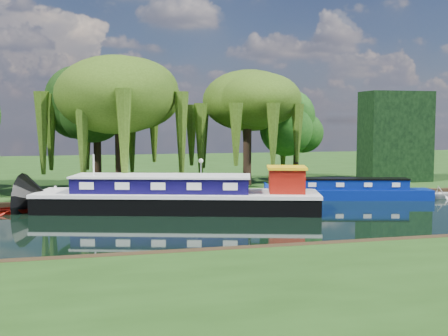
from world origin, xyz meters
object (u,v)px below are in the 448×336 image
object	(u,v)px
white_cruiser	(440,199)
red_dinghy	(18,213)
dutch_barge	(180,197)
narrowboat	(352,191)

from	to	relation	value
white_cruiser	red_dinghy	bearing A→B (deg)	84.11
red_dinghy	white_cruiser	bearing A→B (deg)	-97.37
dutch_barge	narrowboat	bearing A→B (deg)	26.89
red_dinghy	white_cruiser	xyz separation A→B (m)	(30.16, -0.77, 0.00)
narrowboat	white_cruiser	distance (m)	6.75
dutch_barge	white_cruiser	bearing A→B (deg)	19.73
dutch_barge	narrowboat	size ratio (longest dim) A/B	1.58
narrowboat	red_dinghy	distance (m)	23.59
dutch_barge	white_cruiser	size ratio (longest dim) A/B	9.13
dutch_barge	red_dinghy	size ratio (longest dim) A/B	5.97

